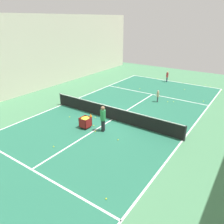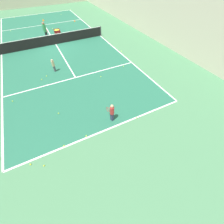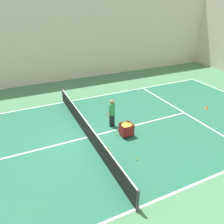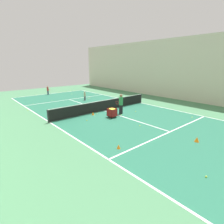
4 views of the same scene
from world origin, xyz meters
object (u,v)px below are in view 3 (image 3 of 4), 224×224
coach_at_net (112,111)px  ball_cart (127,127)px  tennis_net (87,129)px  training_cone_0 (207,107)px

coach_at_net → ball_cart: coach_at_net is taller
tennis_net → coach_at_net: 1.86m
tennis_net → training_cone_0: (0.19, 8.63, -0.38)m
tennis_net → training_cone_0: tennis_net is taller
coach_at_net → training_cone_0: bearing=156.8°
ball_cart → training_cone_0: 6.66m
ball_cart → training_cone_0: bearing=94.9°
tennis_net → ball_cart: bearing=69.4°
coach_at_net → ball_cart: 1.37m
tennis_net → ball_cart: (0.76, 2.01, 0.01)m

